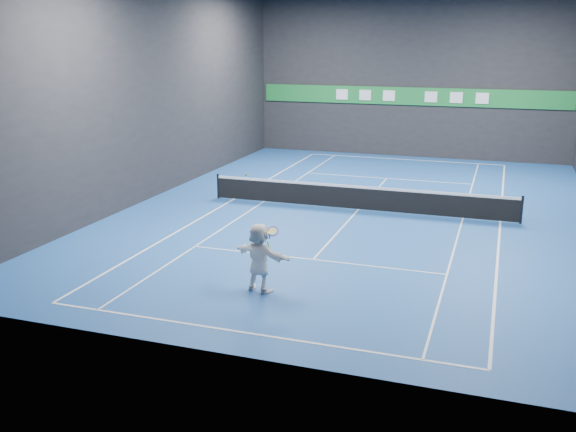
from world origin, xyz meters
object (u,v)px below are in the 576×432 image
(player, at_px, (259,258))
(tennis_racket, at_px, (272,233))
(tennis_net, at_px, (359,197))
(tennis_ball, at_px, (246,175))

(player, xyz_separation_m, tennis_racket, (0.36, 0.05, 0.72))
(player, distance_m, tennis_net, 9.37)
(player, bearing_deg, tennis_net, -76.80)
(tennis_net, xyz_separation_m, tennis_racket, (-0.29, -9.29, 1.14))
(player, bearing_deg, tennis_ball, -6.56)
(tennis_ball, height_order, tennis_net, tennis_ball)
(tennis_racket, bearing_deg, tennis_net, 88.19)
(player, distance_m, tennis_racket, 0.80)
(player, bearing_deg, tennis_racket, -155.20)
(player, height_order, tennis_ball, tennis_ball)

